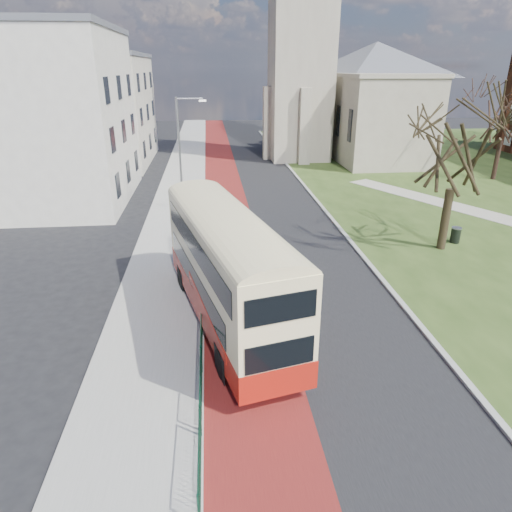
{
  "coord_description": "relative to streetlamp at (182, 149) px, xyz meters",
  "views": [
    {
      "loc": [
        -2.39,
        -15.55,
        10.08
      ],
      "look_at": [
        -0.42,
        3.72,
        2.0
      ],
      "focal_mm": 32.0,
      "sensor_mm": 36.0,
      "label": 1
    }
  ],
  "objects": [
    {
      "name": "pavement_west",
      "position": [
        -0.65,
        2.0,
        -4.53
      ],
      "size": [
        4.0,
        120.0,
        0.12
      ],
      "primitive_type": "cube",
      "color": "gray",
      "rests_on": "ground"
    },
    {
      "name": "streetlamp",
      "position": [
        0.0,
        0.0,
        0.0
      ],
      "size": [
        2.13,
        0.18,
        8.0
      ],
      "color": "gray",
      "rests_on": "pavement_west"
    },
    {
      "name": "winter_tree_far",
      "position": [
        29.05,
        7.24,
        1.89
      ],
      "size": [
        7.09,
        7.09,
        9.3
      ],
      "rotation": [
        0.0,
        0.0,
        -0.13
      ],
      "color": "black",
      "rests_on": "grass_green"
    },
    {
      "name": "kerb_east",
      "position": [
        10.45,
        4.0,
        -4.53
      ],
      "size": [
        0.25,
        80.0,
        0.13
      ],
      "primitive_type": "cube",
      "color": "#999993",
      "rests_on": "ground"
    },
    {
      "name": "pedestrian_railing",
      "position": [
        1.4,
        -14.0,
        -4.04
      ],
      "size": [
        0.07,
        24.0,
        1.12
      ],
      "color": "#0D3B28",
      "rests_on": "ground"
    },
    {
      "name": "street_block_far",
      "position": [
        -9.65,
        20.0,
        1.17
      ],
      "size": [
        10.3,
        16.3,
        11.5
      ],
      "color": "#B8AF9C",
      "rests_on": "ground"
    },
    {
      "name": "kerb_west",
      "position": [
        1.35,
        2.0,
        -4.53
      ],
      "size": [
        0.25,
        120.0,
        0.13
      ],
      "primitive_type": "cube",
      "color": "#999993",
      "rests_on": "ground"
    },
    {
      "name": "bus",
      "position": [
        2.49,
        -16.73,
        -1.89
      ],
      "size": [
        5.23,
        11.62,
        4.73
      ],
      "rotation": [
        0.0,
        0.0,
        0.24
      ],
      "color": "#A2190E",
      "rests_on": "ground"
    },
    {
      "name": "bus_lane",
      "position": [
        3.15,
        2.0,
        -4.59
      ],
      "size": [
        3.4,
        120.0,
        0.01
      ],
      "primitive_type": "cube",
      "color": "#591414",
      "rests_on": "ground"
    },
    {
      "name": "ground",
      "position": [
        4.35,
        -18.0,
        -4.59
      ],
      "size": [
        160.0,
        160.0,
        0.0
      ],
      "primitive_type": "plane",
      "color": "black",
      "rests_on": "ground"
    },
    {
      "name": "winter_tree_near",
      "position": [
        15.49,
        -9.52,
        1.9
      ],
      "size": [
        8.39,
        8.39,
        9.32
      ],
      "rotation": [
        0.0,
        0.0,
        0.43
      ],
      "color": "#2C2416",
      "rests_on": "grass_green"
    },
    {
      "name": "litter_bin",
      "position": [
        16.8,
        -8.68,
        -4.06
      ],
      "size": [
        0.74,
        0.74,
        0.97
      ],
      "rotation": [
        0.0,
        0.0,
        -0.25
      ],
      "color": "black",
      "rests_on": "grass_green"
    },
    {
      "name": "road_carriageway",
      "position": [
        5.85,
        2.0,
        -4.59
      ],
      "size": [
        9.0,
        120.0,
        0.01
      ],
      "primitive_type": "cube",
      "color": "black",
      "rests_on": "ground"
    },
    {
      "name": "street_block_near",
      "position": [
        -9.65,
        4.0,
        1.92
      ],
      "size": [
        10.3,
        14.3,
        13.0
      ],
      "color": "beige",
      "rests_on": "ground"
    },
    {
      "name": "gothic_church",
      "position": [
        16.91,
        20.0,
        8.54
      ],
      "size": [
        16.38,
        18.0,
        40.0
      ],
      "color": "gray",
      "rests_on": "ground"
    }
  ]
}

